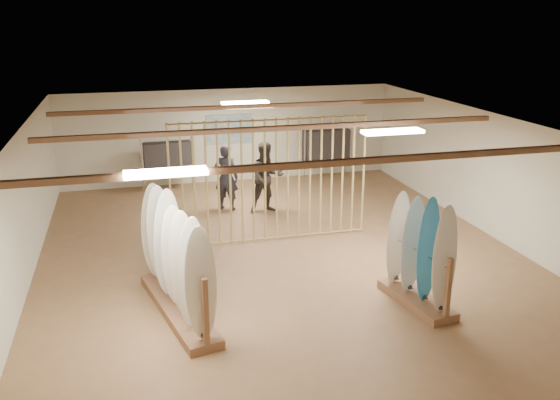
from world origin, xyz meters
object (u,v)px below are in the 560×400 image
object	(u,v)px
shopper_a	(226,173)
shopper_b	(267,173)
rack_left	(176,275)
clothing_rack_b	(326,145)
rack_right	(419,269)
clothing_rack_a	(168,158)

from	to	relation	value
shopper_a	shopper_b	size ratio (longest dim) A/B	0.95
rack_left	clothing_rack_b	distance (m)	9.18
clothing_rack_b	shopper_b	distance (m)	3.62
rack_left	shopper_a	distance (m)	5.64
rack_right	shopper_a	bearing A→B (deg)	101.77
rack_left	clothing_rack_b	size ratio (longest dim) A/B	1.81
clothing_rack_b	clothing_rack_a	bearing A→B (deg)	179.04
clothing_rack_a	rack_right	bearing A→B (deg)	-68.48
rack_right	shopper_b	distance (m)	5.82
rack_right	shopper_b	size ratio (longest dim) A/B	0.95
clothing_rack_a	shopper_a	xyz separation A→B (m)	(1.33, -2.03, -0.01)
clothing_rack_a	shopper_b	distance (m)	3.38
shopper_a	rack_right	bearing A→B (deg)	139.92
rack_left	shopper_b	distance (m)	5.63
clothing_rack_b	rack_left	bearing A→B (deg)	-127.52
rack_left	rack_right	distance (m)	4.19
rack_left	shopper_b	size ratio (longest dim) A/B	1.45
shopper_a	clothing_rack_b	bearing A→B (deg)	-119.20
rack_right	clothing_rack_b	distance (m)	8.34
clothing_rack_a	rack_left	bearing A→B (deg)	-96.33
rack_right	shopper_a	xyz separation A→B (m)	(-2.34, 6.09, 0.32)
rack_right	rack_left	bearing A→B (deg)	160.55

